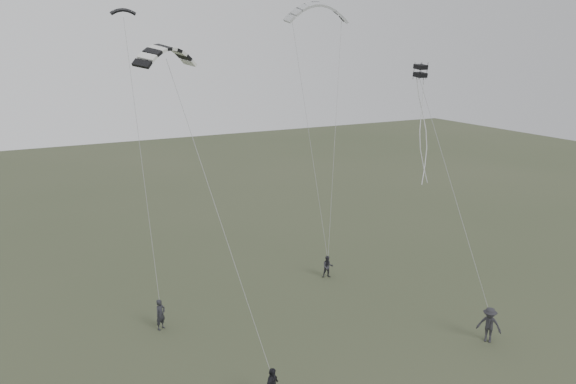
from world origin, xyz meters
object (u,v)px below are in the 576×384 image
flyer_right (328,267)px  kite_box (420,71)px  kite_dark_small (123,10)px  flyer_far (489,325)px  kite_pale_large (317,4)px  kite_striped (166,47)px  flyer_left (161,314)px

flyer_right → kite_box: size_ratio=2.16×
flyer_right → kite_dark_small: kite_dark_small is taller
flyer_far → kite_pale_large: (-1.46, 15.55, 16.72)m
kite_striped → kite_dark_small: bearing=59.1°
flyer_far → kite_box: kite_box is taller
flyer_left → kite_box: 19.76m
flyer_right → kite_dark_small: bearing=179.2°
flyer_right → kite_pale_large: size_ratio=0.34×
flyer_left → kite_pale_large: kite_pale_large is taller
flyer_far → kite_dark_small: (-14.37, 15.30, 16.00)m
kite_striped → flyer_far: bearing=-58.8°
flyer_left → flyer_far: 17.44m
flyer_right → flyer_far: bearing=-54.8°
flyer_far → flyer_left: bearing=-157.5°
flyer_right → kite_box: (3.08, -4.49, 12.87)m
kite_dark_small → kite_box: kite_dark_small is taller
kite_pale_large → kite_box: bearing=-68.9°
flyer_far → kite_striped: kite_striped is taller
kite_dark_small → kite_box: bearing=-22.7°
kite_pale_large → kite_box: kite_pale_large is taller
kite_box → flyer_right: bearing=124.1°
flyer_right → flyer_far: (3.04, -11.05, 0.21)m
flyer_left → flyer_right: (11.75, 1.81, -0.11)m
kite_dark_small → kite_pale_large: kite_pale_large is taller
kite_dark_small → kite_striped: bearing=-80.7°
kite_striped → kite_box: 14.39m
kite_dark_small → kite_striped: size_ratio=0.41×
flyer_left → flyer_far: (14.79, -9.24, 0.10)m
flyer_right → kite_box: kite_box is taller
flyer_far → flyer_right: bearing=159.8°
flyer_far → kite_dark_small: 26.39m
kite_dark_small → flyer_far: bearing=-38.3°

